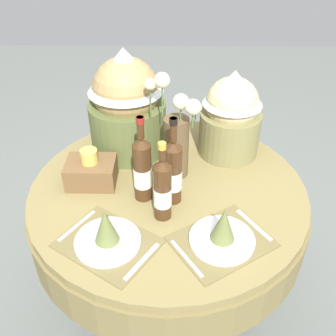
{
  "coord_description": "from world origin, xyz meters",
  "views": [
    {
      "loc": [
        0.02,
        -1.31,
        1.85
      ],
      "look_at": [
        0.0,
        0.03,
        0.86
      ],
      "focal_mm": 42.15,
      "sensor_mm": 36.0,
      "label": 1
    }
  ],
  "objects_px": {
    "flower_vase": "(176,136)",
    "gift_tub_back_left": "(126,100)",
    "place_setting_right": "(223,233)",
    "gift_tub_back_right": "(231,111)",
    "wine_bottle_right": "(173,172)",
    "wine_bottle_left": "(163,189)",
    "woven_basket_side_left": "(91,171)",
    "place_setting_left": "(107,234)",
    "dining_table": "(168,211)",
    "wine_bottle_centre": "(142,169)"
  },
  "relations": [
    {
      "from": "place_setting_right",
      "to": "gift_tub_back_right",
      "type": "bearing_deg",
      "value": 82.11
    },
    {
      "from": "gift_tub_back_left",
      "to": "place_setting_left",
      "type": "bearing_deg",
      "value": -91.81
    },
    {
      "from": "flower_vase",
      "to": "gift_tub_back_left",
      "type": "xyz_separation_m",
      "value": [
        -0.23,
        0.2,
        0.07
      ]
    },
    {
      "from": "wine_bottle_centre",
      "to": "gift_tub_back_left",
      "type": "xyz_separation_m",
      "value": [
        -0.09,
        0.36,
        0.12
      ]
    },
    {
      "from": "gift_tub_back_right",
      "to": "flower_vase",
      "type": "bearing_deg",
      "value": -143.81
    },
    {
      "from": "wine_bottle_centre",
      "to": "woven_basket_side_left",
      "type": "bearing_deg",
      "value": 157.63
    },
    {
      "from": "place_setting_left",
      "to": "gift_tub_back_right",
      "type": "relative_size",
      "value": 1.03
    },
    {
      "from": "flower_vase",
      "to": "gift_tub_back_right",
      "type": "relative_size",
      "value": 1.13
    },
    {
      "from": "dining_table",
      "to": "wine_bottle_left",
      "type": "distance_m",
      "value": 0.33
    },
    {
      "from": "dining_table",
      "to": "woven_basket_side_left",
      "type": "distance_m",
      "value": 0.39
    },
    {
      "from": "place_setting_right",
      "to": "flower_vase",
      "type": "bearing_deg",
      "value": 112.14
    },
    {
      "from": "place_setting_right",
      "to": "flower_vase",
      "type": "distance_m",
      "value": 0.47
    },
    {
      "from": "wine_bottle_left",
      "to": "wine_bottle_centre",
      "type": "bearing_deg",
      "value": 126.16
    },
    {
      "from": "place_setting_right",
      "to": "wine_bottle_right",
      "type": "distance_m",
      "value": 0.31
    },
    {
      "from": "place_setting_right",
      "to": "gift_tub_back_right",
      "type": "relative_size",
      "value": 1.03
    },
    {
      "from": "wine_bottle_right",
      "to": "woven_basket_side_left",
      "type": "distance_m",
      "value": 0.38
    },
    {
      "from": "place_setting_left",
      "to": "flower_vase",
      "type": "distance_m",
      "value": 0.51
    },
    {
      "from": "gift_tub_back_left",
      "to": "gift_tub_back_right",
      "type": "distance_m",
      "value": 0.48
    },
    {
      "from": "place_setting_left",
      "to": "woven_basket_side_left",
      "type": "xyz_separation_m",
      "value": [
        -0.12,
        0.36,
        0.01
      ]
    },
    {
      "from": "place_setting_left",
      "to": "place_setting_right",
      "type": "bearing_deg",
      "value": 2.09
    },
    {
      "from": "place_setting_left",
      "to": "place_setting_right",
      "type": "relative_size",
      "value": 1.0
    },
    {
      "from": "wine_bottle_left",
      "to": "gift_tub_back_left",
      "type": "distance_m",
      "value": 0.53
    },
    {
      "from": "dining_table",
      "to": "place_setting_right",
      "type": "distance_m",
      "value": 0.42
    },
    {
      "from": "place_setting_right",
      "to": "flower_vase",
      "type": "xyz_separation_m",
      "value": [
        -0.17,
        0.41,
        0.15
      ]
    },
    {
      "from": "place_setting_left",
      "to": "wine_bottle_centre",
      "type": "distance_m",
      "value": 0.3
    },
    {
      "from": "flower_vase",
      "to": "wine_bottle_left",
      "type": "xyz_separation_m",
      "value": [
        -0.05,
        -0.28,
        -0.06
      ]
    },
    {
      "from": "place_setting_left",
      "to": "wine_bottle_right",
      "type": "relative_size",
      "value": 1.12
    },
    {
      "from": "gift_tub_back_left",
      "to": "wine_bottle_right",
      "type": "bearing_deg",
      "value": -60.64
    },
    {
      "from": "place_setting_left",
      "to": "place_setting_right",
      "type": "xyz_separation_m",
      "value": [
        0.41,
        0.02,
        0.0
      ]
    },
    {
      "from": "flower_vase",
      "to": "wine_bottle_right",
      "type": "distance_m",
      "value": 0.19
    },
    {
      "from": "wine_bottle_centre",
      "to": "woven_basket_side_left",
      "type": "xyz_separation_m",
      "value": [
        -0.23,
        0.09,
        -0.08
      ]
    },
    {
      "from": "place_setting_right",
      "to": "gift_tub_back_left",
      "type": "distance_m",
      "value": 0.76
    },
    {
      "from": "gift_tub_back_left",
      "to": "gift_tub_back_right",
      "type": "height_order",
      "value": "gift_tub_back_left"
    },
    {
      "from": "dining_table",
      "to": "place_setting_left",
      "type": "xyz_separation_m",
      "value": [
        -0.21,
        -0.33,
        0.19
      ]
    },
    {
      "from": "wine_bottle_left",
      "to": "woven_basket_side_left",
      "type": "height_order",
      "value": "wine_bottle_left"
    },
    {
      "from": "place_setting_right",
      "to": "gift_tub_back_right",
      "type": "distance_m",
      "value": 0.62
    },
    {
      "from": "gift_tub_back_right",
      "to": "dining_table",
      "type": "bearing_deg",
      "value": -135.36
    },
    {
      "from": "gift_tub_back_left",
      "to": "woven_basket_side_left",
      "type": "height_order",
      "value": "gift_tub_back_left"
    },
    {
      "from": "place_setting_right",
      "to": "wine_bottle_left",
      "type": "xyz_separation_m",
      "value": [
        -0.22,
        0.14,
        0.09
      ]
    },
    {
      "from": "wine_bottle_right",
      "to": "gift_tub_back_right",
      "type": "height_order",
      "value": "gift_tub_back_right"
    },
    {
      "from": "dining_table",
      "to": "wine_bottle_right",
      "type": "xyz_separation_m",
      "value": [
        0.02,
        -0.08,
        0.28
      ]
    },
    {
      "from": "wine_bottle_centre",
      "to": "gift_tub_back_right",
      "type": "bearing_deg",
      "value": 41.97
    },
    {
      "from": "gift_tub_back_right",
      "to": "wine_bottle_left",
      "type": "bearing_deg",
      "value": -123.3
    },
    {
      "from": "place_setting_left",
      "to": "flower_vase",
      "type": "height_order",
      "value": "flower_vase"
    },
    {
      "from": "dining_table",
      "to": "place_setting_left",
      "type": "height_order",
      "value": "place_setting_left"
    },
    {
      "from": "wine_bottle_right",
      "to": "flower_vase",
      "type": "bearing_deg",
      "value": 85.84
    },
    {
      "from": "dining_table",
      "to": "place_setting_right",
      "type": "height_order",
      "value": "place_setting_right"
    },
    {
      "from": "wine_bottle_centre",
      "to": "wine_bottle_right",
      "type": "height_order",
      "value": "wine_bottle_right"
    },
    {
      "from": "dining_table",
      "to": "wine_bottle_centre",
      "type": "xyz_separation_m",
      "value": [
        -0.1,
        -0.06,
        0.28
      ]
    },
    {
      "from": "flower_vase",
      "to": "woven_basket_side_left",
      "type": "bearing_deg",
      "value": -169.35
    }
  ]
}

